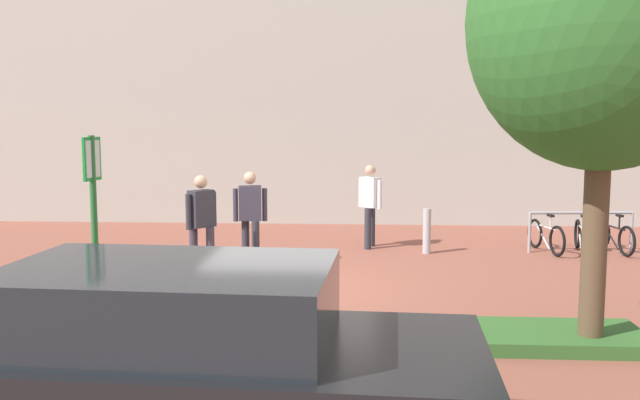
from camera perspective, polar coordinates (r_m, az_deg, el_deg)
ground_plane at (r=10.54m, az=-2.14°, el=-7.69°), size 60.00×60.00×0.00m
building_facade at (r=17.94m, az=0.24°, el=14.26°), size 28.00×1.20×10.00m
planter_strip at (r=8.27m, az=2.12°, el=-11.13°), size 7.00×1.10×0.16m
tree_sidewalk at (r=8.24m, az=22.84°, el=13.65°), size 2.99×2.99×5.34m
parking_sign_post at (r=8.56m, az=-18.51°, el=-0.47°), size 0.09×0.36×2.44m
bike_at_sign at (r=9.04m, az=-18.09°, el=-8.14°), size 1.68×0.42×0.86m
bike_rack_cluster at (r=14.54m, az=21.05°, el=-2.77°), size 2.10×1.61×0.83m
bollard_steel at (r=13.60m, az=8.98°, el=-2.59°), size 0.16×0.16×0.90m
person_suited_dark at (r=11.49m, az=-9.95°, el=-1.59°), size 0.44×0.49×1.72m
person_casual_tan at (r=14.03m, az=4.23°, el=-0.05°), size 0.47×0.50×1.72m
person_suited_navy at (r=12.16m, az=-5.89°, el=-1.08°), size 0.60×0.30×1.72m
car_black_suv at (r=5.33m, az=-10.86°, el=-13.71°), size 4.39×2.21×1.54m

